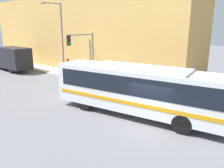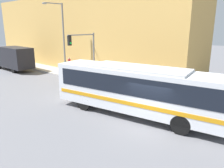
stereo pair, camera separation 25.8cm
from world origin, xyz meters
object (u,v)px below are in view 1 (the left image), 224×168
parking_meter (109,75)px  delivery_truck (11,58)px  street_lamp (60,34)px  pedestrian_mid_block (68,65)px  fire_hydrant (154,90)px  pedestrian_near_corner (64,66)px  city_bus (138,88)px  traffic_light_pole (84,49)px

parking_meter → delivery_truck: bearing=99.1°
parking_meter → street_lamp: bearing=90.5°
delivery_truck → pedestrian_mid_block: (3.59, -6.98, -0.58)m
fire_hydrant → pedestrian_mid_block: bearing=84.4°
delivery_truck → street_lamp: (2.30, -7.48, 3.15)m
delivery_truck → fire_hydrant: 19.79m
pedestrian_near_corner → city_bus: bearing=-109.3°
fire_hydrant → pedestrian_near_corner: (0.56, 12.54, 0.45)m
fire_hydrant → street_lamp: (-0.06, 12.14, 4.31)m
parking_meter → pedestrian_mid_block: 7.86m
delivery_truck → fire_hydrant: (2.35, -19.62, -1.16)m
pedestrian_near_corner → pedestrian_mid_block: size_ratio=0.87×
delivery_truck → parking_meter: size_ratio=5.21×
fire_hydrant → pedestrian_mid_block: pedestrian_mid_block is taller
fire_hydrant → traffic_light_pole: size_ratio=0.14×
fire_hydrant → street_lamp: size_ratio=0.09×
fire_hydrant → parking_meter: 4.91m
street_lamp → city_bus: bearing=-107.4°
fire_hydrant → parking_meter: bearing=90.0°
delivery_truck → traffic_light_pole: 12.65m
delivery_truck → street_lamp: bearing=-72.9°
pedestrian_mid_block → traffic_light_pole: bearing=-112.5°
traffic_light_pole → parking_meter: size_ratio=3.57×
street_lamp → pedestrian_mid_block: size_ratio=4.36×
parking_meter → pedestrian_mid_block: bearing=81.0°
parking_meter → street_lamp: 8.17m
delivery_truck → pedestrian_mid_block: bearing=-62.8°
delivery_truck → pedestrian_mid_block: 7.87m
fire_hydrant → street_lamp: 12.88m
fire_hydrant → pedestrian_mid_block: size_ratio=0.39×
delivery_truck → pedestrian_near_corner: 7.68m
delivery_truck → traffic_light_pole: size_ratio=1.46×
parking_meter → street_lamp: (-0.06, 7.27, 3.75)m
city_bus → street_lamp: bearing=63.8°
city_bus → pedestrian_near_corner: bearing=62.0°
fire_hydrant → traffic_light_pole: (-1.02, 7.17, 3.01)m
city_bus → pedestrian_mid_block: city_bus is taller
traffic_light_pole → street_lamp: size_ratio=0.61×
city_bus → traffic_light_pole: 9.14m
street_lamp → delivery_truck: bearing=107.1°
city_bus → parking_meter: 7.48m
traffic_light_pole → parking_meter: traffic_light_pole is taller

